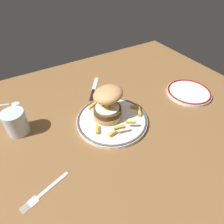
{
  "coord_description": "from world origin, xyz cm",
  "views": [
    {
      "loc": [
        -24.43,
        -40.78,
        49.7
      ],
      "look_at": [
        1.43,
        2.39,
        4.6
      ],
      "focal_mm": 30.84,
      "sensor_mm": 36.0,
      "label": 1
    }
  ],
  "objects_px": {
    "dinner_plate": "(112,120)",
    "burger": "(108,102)",
    "water_glass": "(16,124)",
    "spoon": "(12,103)",
    "fork": "(44,192)",
    "knife": "(93,90)",
    "side_plate": "(190,93)"
  },
  "relations": [
    {
      "from": "dinner_plate",
      "to": "burger",
      "type": "xyz_separation_m",
      "value": [
        -0.0,
        0.03,
        0.06
      ]
    },
    {
      "from": "burger",
      "to": "water_glass",
      "type": "xyz_separation_m",
      "value": [
        -0.3,
        0.1,
        -0.04
      ]
    },
    {
      "from": "water_glass",
      "to": "spoon",
      "type": "distance_m",
      "value": 0.17
    },
    {
      "from": "burger",
      "to": "spoon",
      "type": "xyz_separation_m",
      "value": [
        -0.3,
        0.27,
        -0.07
      ]
    },
    {
      "from": "burger",
      "to": "spoon",
      "type": "distance_m",
      "value": 0.41
    },
    {
      "from": "fork",
      "to": "knife",
      "type": "distance_m",
      "value": 0.47
    },
    {
      "from": "dinner_plate",
      "to": "side_plate",
      "type": "height_order",
      "value": "same"
    },
    {
      "from": "dinner_plate",
      "to": "water_glass",
      "type": "relative_size",
      "value": 3.01
    },
    {
      "from": "water_glass",
      "to": "side_plate",
      "type": "relative_size",
      "value": 0.46
    },
    {
      "from": "burger",
      "to": "knife",
      "type": "bearing_deg",
      "value": 80.24
    },
    {
      "from": "water_glass",
      "to": "spoon",
      "type": "height_order",
      "value": "water_glass"
    },
    {
      "from": "dinner_plate",
      "to": "burger",
      "type": "distance_m",
      "value": 0.07
    },
    {
      "from": "knife",
      "to": "spoon",
      "type": "height_order",
      "value": "spoon"
    },
    {
      "from": "burger",
      "to": "side_plate",
      "type": "distance_m",
      "value": 0.38
    },
    {
      "from": "fork",
      "to": "spoon",
      "type": "relative_size",
      "value": 1.09
    },
    {
      "from": "side_plate",
      "to": "knife",
      "type": "bearing_deg",
      "value": 145.2
    },
    {
      "from": "burger",
      "to": "water_glass",
      "type": "relative_size",
      "value": 1.79
    },
    {
      "from": "burger",
      "to": "fork",
      "type": "xyz_separation_m",
      "value": [
        -0.29,
        -0.16,
        -0.07
      ]
    },
    {
      "from": "water_glass",
      "to": "knife",
      "type": "distance_m",
      "value": 0.34
    },
    {
      "from": "dinner_plate",
      "to": "burger",
      "type": "height_order",
      "value": "burger"
    },
    {
      "from": "water_glass",
      "to": "side_plate",
      "type": "bearing_deg",
      "value": -12.74
    },
    {
      "from": "fork",
      "to": "spoon",
      "type": "distance_m",
      "value": 0.43
    },
    {
      "from": "water_glass",
      "to": "fork",
      "type": "height_order",
      "value": "water_glass"
    },
    {
      "from": "burger",
      "to": "side_plate",
      "type": "bearing_deg",
      "value": -8.34
    },
    {
      "from": "side_plate",
      "to": "fork",
      "type": "bearing_deg",
      "value": -170.75
    },
    {
      "from": "water_glass",
      "to": "side_plate",
      "type": "height_order",
      "value": "water_glass"
    },
    {
      "from": "water_glass",
      "to": "dinner_plate",
      "type": "bearing_deg",
      "value": -22.34
    },
    {
      "from": "dinner_plate",
      "to": "water_glass",
      "type": "height_order",
      "value": "water_glass"
    },
    {
      "from": "water_glass",
      "to": "knife",
      "type": "bearing_deg",
      "value": 14.6
    },
    {
      "from": "water_glass",
      "to": "spoon",
      "type": "relative_size",
      "value": 0.66
    },
    {
      "from": "burger",
      "to": "side_plate",
      "type": "height_order",
      "value": "burger"
    },
    {
      "from": "knife",
      "to": "water_glass",
      "type": "bearing_deg",
      "value": -165.4
    }
  ]
}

